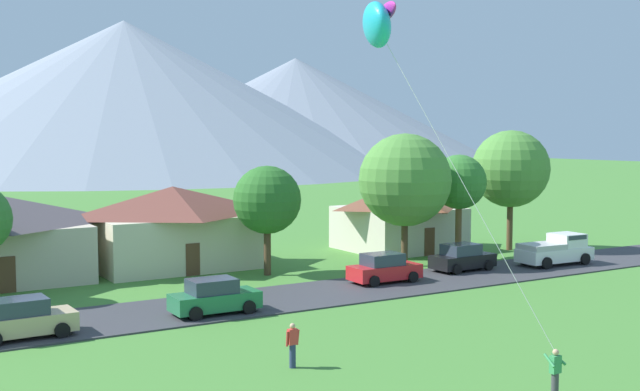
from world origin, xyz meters
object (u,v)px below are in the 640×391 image
(house_left_center, at_px, (399,216))
(tree_far_right, at_px, (511,169))
(tree_center, at_px, (459,183))
(parked_car_red_mid_east, at_px, (384,269))
(parked_car_green_mid_west, at_px, (214,297))
(house_right_center, at_px, (173,226))
(kite_flyer_with_kite, at_px, (382,32))
(tree_near_left, at_px, (267,200))
(pickup_truck_white_west_side, at_px, (556,250))
(parked_car_tan_east_end, at_px, (22,319))
(tree_near_right, at_px, (405,180))
(parked_car_black_west_end, at_px, (462,258))
(watcher_person, at_px, (293,344))

(house_left_center, height_order, tree_far_right, tree_far_right)
(tree_center, xyz_separation_m, parked_car_red_mid_east, (-9.52, -4.51, -4.44))
(parked_car_red_mid_east, bearing_deg, parked_car_green_mid_west, -168.88)
(house_right_center, relative_size, kite_flyer_with_kite, 0.78)
(tree_near_left, distance_m, tree_far_right, 20.33)
(house_left_center, bearing_deg, pickup_truck_white_west_side, -68.40)
(house_right_center, xyz_separation_m, parked_car_tan_east_end, (-11.78, -13.59, -1.87))
(tree_center, relative_size, tree_near_right, 0.83)
(tree_near_left, relative_size, parked_car_red_mid_east, 1.59)
(house_right_center, distance_m, tree_near_right, 15.29)
(tree_far_right, relative_size, parked_car_black_west_end, 2.09)
(tree_center, distance_m, tree_far_right, 6.42)
(parked_car_green_mid_west, bearing_deg, tree_near_right, 21.79)
(tree_center, bearing_deg, parked_car_tan_east_end, -167.20)
(tree_center, relative_size, pickup_truck_white_west_side, 1.37)
(parked_car_black_west_end, bearing_deg, tree_center, 51.89)
(parked_car_green_mid_west, xyz_separation_m, parked_car_red_mid_east, (11.61, 2.28, 0.00))
(tree_center, distance_m, parked_car_green_mid_west, 22.64)
(parked_car_green_mid_west, bearing_deg, parked_car_black_west_end, 9.21)
(house_left_center, relative_size, pickup_truck_white_west_side, 1.59)
(tree_far_right, relative_size, pickup_truck_white_west_side, 1.69)
(tree_near_right, height_order, parked_car_black_west_end, tree_near_right)
(house_right_center, distance_m, parked_car_black_west_end, 18.54)
(tree_near_left, relative_size, parked_car_black_west_end, 1.58)
(tree_center, relative_size, parked_car_tan_east_end, 1.70)
(watcher_person, bearing_deg, tree_near_right, 42.67)
(house_right_center, bearing_deg, parked_car_green_mid_west, -102.69)
(tree_near_left, xyz_separation_m, tree_far_right, (20.28, 0.01, 1.43))
(parked_car_black_west_end, xyz_separation_m, pickup_truck_white_west_side, (6.80, -1.46, 0.19))
(parked_car_tan_east_end, distance_m, pickup_truck_white_west_side, 33.67)
(house_left_center, height_order, parked_car_green_mid_west, house_left_center)
(tree_center, bearing_deg, house_left_center, 96.48)
(tree_far_right, bearing_deg, watcher_person, -148.18)
(parked_car_red_mid_east, bearing_deg, parked_car_tan_east_end, -173.60)
(parked_car_tan_east_end, relative_size, kite_flyer_with_kite, 0.32)
(watcher_person, bearing_deg, parked_car_red_mid_east, 42.88)
(house_right_center, height_order, parked_car_black_west_end, house_right_center)
(parked_car_green_mid_west, height_order, parked_car_red_mid_east, same)
(house_left_center, height_order, parked_car_red_mid_east, house_left_center)
(tree_near_left, height_order, kite_flyer_with_kite, kite_flyer_with_kite)
(parked_car_tan_east_end, xyz_separation_m, kite_flyer_with_kite, (10.49, -11.13, 11.39))
(tree_center, relative_size, parked_car_black_west_end, 1.70)
(tree_near_right, height_order, kite_flyer_with_kite, kite_flyer_with_kite)
(pickup_truck_white_west_side, relative_size, kite_flyer_with_kite, 0.39)
(house_left_center, relative_size, tree_center, 1.16)
(tree_near_right, bearing_deg, parked_car_red_mid_east, -137.91)
(parked_car_tan_east_end, distance_m, kite_flyer_with_kite, 19.07)
(parked_car_red_mid_east, distance_m, pickup_truck_white_west_side, 13.33)
(parked_car_red_mid_east, xyz_separation_m, watcher_person, (-12.55, -11.65, 0.01))
(tree_near_right, xyz_separation_m, watcher_person, (-17.23, -15.89, -4.76))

